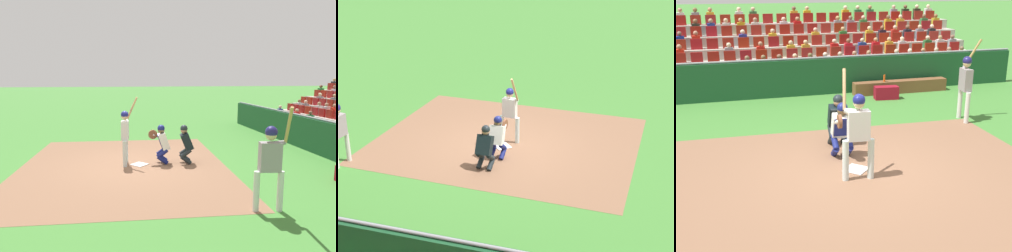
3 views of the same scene
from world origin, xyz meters
TOP-DOWN VIEW (x-y plane):
  - ground_plane at (0.00, 0.00)m, footprint 160.00×160.00m
  - infield_dirt_patch at (0.00, 0.50)m, footprint 8.22×6.77m
  - home_plate_marker at (0.00, 0.00)m, footprint 0.62×0.62m
  - batter_at_plate at (0.11, 0.43)m, footprint 0.65×0.57m
  - catcher_crouching at (0.10, -0.75)m, footprint 0.48×0.72m
  - home_plate_umpire at (-0.02, -1.52)m, footprint 0.49×0.49m
  - dugout_wall at (0.00, -6.63)m, footprint 16.59×0.24m
  - dugout_bench at (-3.58, -6.08)m, footprint 3.47×0.40m
  - water_bottle_on_bench at (-2.95, -6.03)m, footprint 0.07×0.07m
  - equipment_duffel_bag at (-2.77, -5.35)m, footprint 0.84×0.45m
  - on_deck_batter at (-3.98, -2.48)m, footprint 0.65×0.65m
  - bleacher_stand at (-0.02, -11.08)m, footprint 16.93×4.30m

SIDE VIEW (x-z plane):
  - ground_plane at x=0.00m, z-range 0.00..0.00m
  - infield_dirt_patch at x=0.00m, z-range 0.00..0.01m
  - home_plate_marker at x=0.00m, z-range 0.01..0.02m
  - equipment_duffel_bag at x=-2.77m, z-range 0.00..0.43m
  - dugout_bench at x=-3.58m, z-range 0.00..0.44m
  - water_bottle_on_bench at x=-2.95m, z-range 0.44..0.69m
  - dugout_wall at x=0.00m, z-range -0.03..1.30m
  - home_plate_umpire at x=-0.02m, z-range 0.06..1.35m
  - catcher_crouching at x=0.10m, z-range 0.07..1.38m
  - bleacher_stand at x=-0.02m, z-range -0.58..2.15m
  - batter_at_plate at x=0.11m, z-range 0.00..2.18m
  - on_deck_batter at x=-3.98m, z-range 0.01..2.29m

